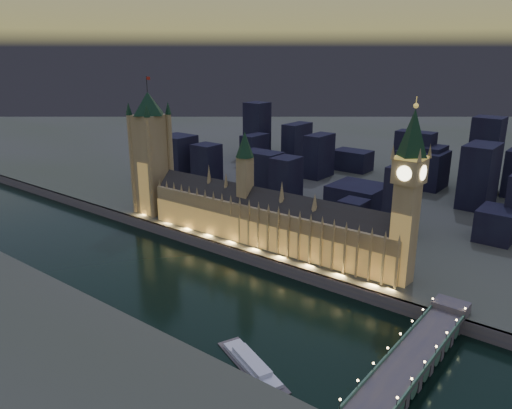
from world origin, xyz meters
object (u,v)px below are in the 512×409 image
Objects in this scene: victoria_tower at (151,147)px; westminster_bridge at (416,358)px; elizabeth_tower at (408,184)px; river_boat at (252,364)px; palace_of_westminster at (266,219)px.

westminster_bridge is at bearing -14.46° from victoria_tower.
elizabeth_tower is 97.19m from westminster_bridge.
victoria_tower is at bearing 165.54° from westminster_bridge.
elizabeth_tower is 131.56m from river_boat.
palace_of_westminster is 4.02× the size of river_boat.
elizabeth_tower is (218.00, 0.01, 5.37)m from victoria_tower.
river_boat is at bearing -55.90° from palace_of_westminster.
victoria_tower is 0.99× the size of westminster_bridge.
palace_of_westminster is 124.31m from victoria_tower.
victoria_tower is at bearing 179.92° from palace_of_westminster.
elizabeth_tower is at bearing 0.00° from victoria_tower.
elizabeth_tower reaches higher than palace_of_westminster.
palace_of_westminster is 1.79× the size of westminster_bridge.
palace_of_westminster reaches higher than river_boat.
victoria_tower is (-118.73, 0.16, 36.85)m from palace_of_westminster.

